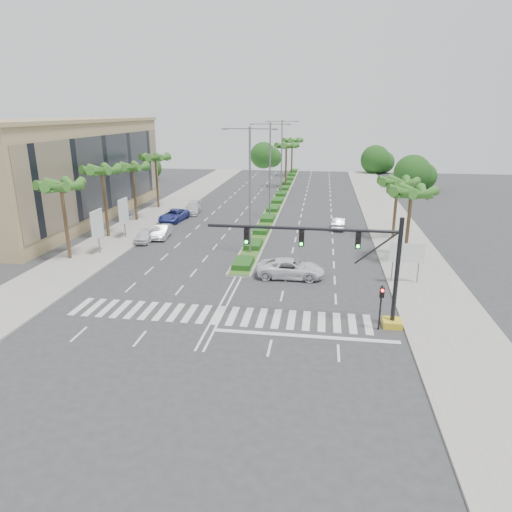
{
  "coord_description": "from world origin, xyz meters",
  "views": [
    {
      "loc": [
        6.67,
        -27.75,
        13.29
      ],
      "look_at": [
        1.99,
        4.25,
        3.0
      ],
      "focal_mm": 32.0,
      "sensor_mm": 36.0,
      "label": 1
    }
  ],
  "objects_px": {
    "car_right": "(339,223)",
    "car_parked_d": "(193,208)",
    "car_parked_c": "(174,215)",
    "car_parked_a": "(145,235)",
    "car_crossing": "(291,268)",
    "car_parked_b": "(162,231)"
  },
  "relations": [
    {
      "from": "car_parked_c",
      "to": "car_parked_d",
      "type": "xyz_separation_m",
      "value": [
        1.1,
        4.84,
        -0.03
      ]
    },
    {
      "from": "car_parked_a",
      "to": "car_parked_b",
      "type": "bearing_deg",
      "value": 53.66
    },
    {
      "from": "car_parked_d",
      "to": "car_right",
      "type": "distance_m",
      "value": 20.3
    },
    {
      "from": "car_crossing",
      "to": "car_parked_d",
      "type": "bearing_deg",
      "value": 32.26
    },
    {
      "from": "car_parked_b",
      "to": "car_parked_c",
      "type": "height_order",
      "value": "car_parked_c"
    },
    {
      "from": "car_parked_b",
      "to": "car_right",
      "type": "height_order",
      "value": "car_parked_b"
    },
    {
      "from": "car_right",
      "to": "car_parked_a",
      "type": "bearing_deg",
      "value": 27.67
    },
    {
      "from": "car_parked_a",
      "to": "car_crossing",
      "type": "bearing_deg",
      "value": -30.68
    },
    {
      "from": "car_parked_b",
      "to": "car_right",
      "type": "distance_m",
      "value": 20.53
    },
    {
      "from": "car_parked_b",
      "to": "car_parked_d",
      "type": "bearing_deg",
      "value": 85.48
    },
    {
      "from": "car_parked_b",
      "to": "car_crossing",
      "type": "distance_m",
      "value": 18.26
    },
    {
      "from": "car_right",
      "to": "car_crossing",
      "type": "bearing_deg",
      "value": 80.46
    },
    {
      "from": "car_parked_c",
      "to": "car_right",
      "type": "distance_m",
      "value": 20.58
    },
    {
      "from": "car_right",
      "to": "car_parked_d",
      "type": "bearing_deg",
      "value": -11.92
    },
    {
      "from": "car_right",
      "to": "car_parked_c",
      "type": "bearing_deg",
      "value": 1.99
    },
    {
      "from": "car_parked_d",
      "to": "car_crossing",
      "type": "height_order",
      "value": "car_crossing"
    },
    {
      "from": "car_parked_b",
      "to": "car_parked_c",
      "type": "bearing_deg",
      "value": 93.74
    },
    {
      "from": "car_parked_a",
      "to": "car_parked_c",
      "type": "distance_m",
      "value": 9.69
    },
    {
      "from": "car_parked_b",
      "to": "car_parked_d",
      "type": "height_order",
      "value": "car_parked_b"
    },
    {
      "from": "car_parked_b",
      "to": "car_parked_c",
      "type": "distance_m",
      "value": 7.97
    },
    {
      "from": "car_parked_c",
      "to": "car_parked_d",
      "type": "bearing_deg",
      "value": 84.01
    },
    {
      "from": "car_crossing",
      "to": "car_right",
      "type": "bearing_deg",
      "value": -14.85
    }
  ]
}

